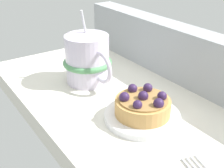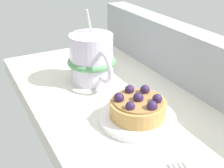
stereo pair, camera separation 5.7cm
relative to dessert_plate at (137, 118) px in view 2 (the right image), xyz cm
name	(u,v)px [view 2 (the right image)]	position (x,y,z in cm)	size (l,w,h in cm)	color
ground_plane	(130,110)	(-6.44, 2.47, -2.51)	(67.78, 35.50, 4.00)	silver
window_rail_back	(193,59)	(-6.44, 17.49, 5.26)	(66.42, 5.47, 11.55)	#9EA3A8
dessert_plate	(137,118)	(0.00, 0.00, 0.00)	(13.19, 13.19, 1.09)	white
raspberry_tart	(138,107)	(0.00, 0.01, 2.29)	(9.56, 9.56, 4.40)	tan
coffee_mug	(92,59)	(-18.09, -0.11, 4.59)	(14.22, 10.49, 15.23)	silver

